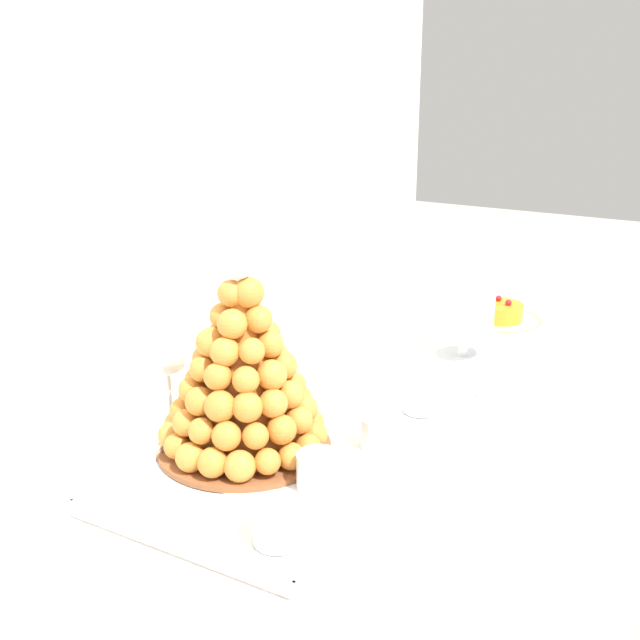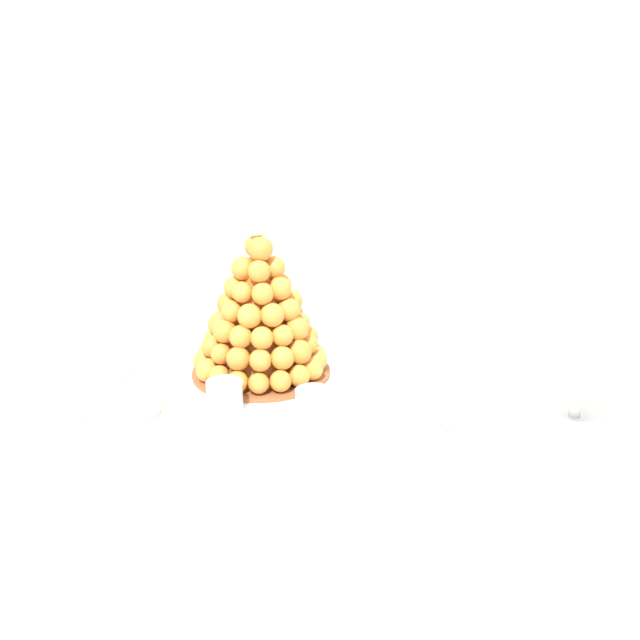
{
  "view_description": "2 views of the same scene",
  "coord_description": "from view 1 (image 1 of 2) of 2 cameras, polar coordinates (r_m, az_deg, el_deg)",
  "views": [
    {
      "loc": [
        -1.11,
        -0.55,
        1.33
      ],
      "look_at": [
        -0.09,
        0.05,
        0.93
      ],
      "focal_mm": 45.07,
      "sensor_mm": 36.0,
      "label": 1
    },
    {
      "loc": [
        -0.05,
        -1.23,
        1.35
      ],
      "look_at": [
        -0.12,
        0.04,
        0.9
      ],
      "focal_mm": 43.36,
      "sensor_mm": 36.0,
      "label": 2
    }
  ],
  "objects": [
    {
      "name": "dessert_cup_mid_right",
      "position": [
        1.34,
        7.16,
        -5.55
      ],
      "size": [
        0.06,
        0.06,
        0.05
      ],
      "color": "silver",
      "rests_on": "serving_tray"
    },
    {
      "name": "serving_tray",
      "position": [
        1.21,
        -1.42,
        -9.4
      ],
      "size": [
        0.59,
        0.35,
        0.02
      ],
      "color": "white",
      "rests_on": "buffet_table"
    },
    {
      "name": "dessert_cup_left",
      "position": [
        1.0,
        -3.06,
        -14.34
      ],
      "size": [
        0.06,
        0.06,
        0.05
      ],
      "color": "silver",
      "rests_on": "serving_tray"
    },
    {
      "name": "croquembouche",
      "position": [
        1.17,
        -5.53,
        -4.06
      ],
      "size": [
        0.26,
        0.26,
        0.3
      ],
      "color": "brown",
      "rests_on": "serving_tray"
    },
    {
      "name": "macaron_goblet",
      "position": [
        1.57,
        10.35,
        2.31
      ],
      "size": [
        0.11,
        0.11,
        0.25
      ],
      "color": "white",
      "rests_on": "buffet_table"
    },
    {
      "name": "buffet_table",
      "position": [
        1.41,
        3.58,
        -10.44
      ],
      "size": [
        1.75,
        0.87,
        0.76
      ],
      "color": "brown",
      "rests_on": "ground_plane"
    },
    {
      "name": "wine_glass",
      "position": [
        1.31,
        -10.81,
        -2.46
      ],
      "size": [
        0.08,
        0.08,
        0.15
      ],
      "color": "silver",
      "rests_on": "buffet_table"
    },
    {
      "name": "fruit_tart_plate",
      "position": [
        1.84,
        12.55,
        0.33
      ],
      "size": [
        0.19,
        0.19,
        0.06
      ],
      "color": "white",
      "rests_on": "buffet_table"
    },
    {
      "name": "dessert_cup_mid_left",
      "position": [
        1.11,
        -0.09,
        -10.76
      ],
      "size": [
        0.06,
        0.06,
        0.05
      ],
      "color": "silver",
      "rests_on": "serving_tray"
    },
    {
      "name": "dessert_cup_centre",
      "position": [
        1.22,
        4.28,
        -8.01
      ],
      "size": [
        0.06,
        0.06,
        0.05
      ],
      "color": "silver",
      "rests_on": "serving_tray"
    }
  ]
}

